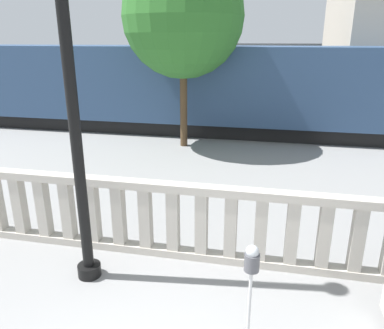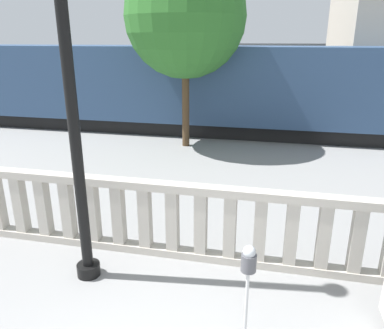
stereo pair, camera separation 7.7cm
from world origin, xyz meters
TOP-DOWN VIEW (x-y plane):
  - balustrade at (0.00, 3.30)m, footprint 13.90×0.24m
  - lamppost at (-1.69, 2.44)m, footprint 0.37×0.37m
  - parking_meter at (0.93, 1.34)m, footprint 0.17×0.17m
  - train_near at (-1.70, 12.54)m, footprint 29.84×2.70m
  - train_far at (3.51, 27.42)m, footprint 18.73×2.68m
  - tree_left at (-1.95, 10.32)m, footprint 3.97×3.97m

SIDE VIEW (x-z plane):
  - balustrade at x=0.00m, z-range 0.00..1.38m
  - parking_meter at x=0.93m, z-range 0.47..2.00m
  - train_far at x=3.51m, z-range -0.20..3.69m
  - train_near at x=-1.70m, z-range -0.22..3.76m
  - lamppost at x=-1.69m, z-range 0.10..6.92m
  - tree_left at x=-1.95m, z-range 1.17..7.49m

